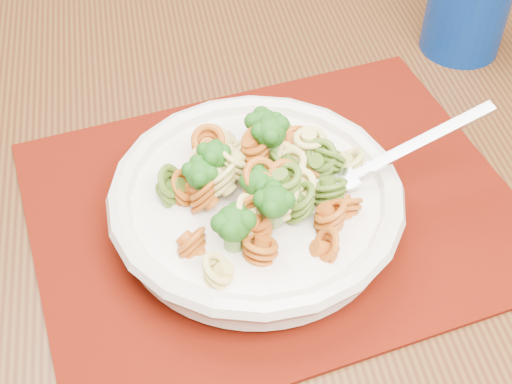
{
  "coord_description": "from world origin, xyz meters",
  "views": [
    {
      "loc": [
        -0.12,
        -0.19,
        1.24
      ],
      "look_at": [
        -0.1,
        0.2,
        0.82
      ],
      "focal_mm": 50.0,
      "sensor_mm": 36.0,
      "label": 1
    }
  ],
  "objects": [
    {
      "name": "pasta_bowl",
      "position": [
        -0.1,
        0.2,
        0.81
      ],
      "size": [
        0.24,
        0.24,
        0.05
      ],
      "color": "silver",
      "rests_on": "placemat"
    },
    {
      "name": "dining_table",
      "position": [
        -0.15,
        0.26,
        0.67
      ],
      "size": [
        1.48,
        1.06,
        0.78
      ],
      "rotation": [
        0.0,
        0.0,
        0.13
      ],
      "color": "#4F3216",
      "rests_on": "ground"
    },
    {
      "name": "placemat",
      "position": [
        -0.09,
        0.21,
        0.78
      ],
      "size": [
        0.48,
        0.42,
        0.0
      ],
      "primitive_type": "cube",
      "rotation": [
        0.0,
        0.0,
        0.3
      ],
      "color": "#4F0F03",
      "rests_on": "dining_table"
    },
    {
      "name": "fork",
      "position": [
        -0.03,
        0.2,
        0.83
      ],
      "size": [
        0.18,
        0.07,
        0.08
      ],
      "primitive_type": null,
      "rotation": [
        0.0,
        -0.35,
        0.27
      ],
      "color": "silver",
      "rests_on": "pasta_bowl"
    },
    {
      "name": "pasta_broccoli_heap",
      "position": [
        -0.1,
        0.2,
        0.83
      ],
      "size": [
        0.21,
        0.21,
        0.06
      ],
      "primitive_type": null,
      "color": "tan",
      "rests_on": "pasta_bowl"
    },
    {
      "name": "tumbler",
      "position": [
        0.13,
        0.44,
        0.83
      ],
      "size": [
        0.08,
        0.08,
        0.11
      ],
      "primitive_type": "cylinder",
      "color": "navy",
      "rests_on": "dining_table"
    }
  ]
}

